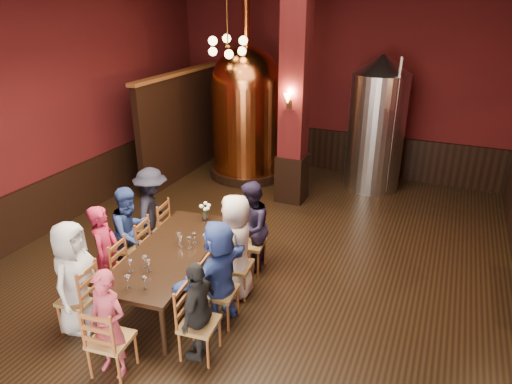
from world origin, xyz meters
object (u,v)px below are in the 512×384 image
at_px(person_0, 74,277).
at_px(rose_vase, 205,209).
at_px(dining_table, 172,254).
at_px(copper_kettle, 247,112).
at_px(steel_vessel, 377,124).
at_px(person_1, 106,254).
at_px(person_2, 131,232).

distance_m(person_0, rose_vase, 2.22).
xyz_separation_m(dining_table, rose_vase, (-0.02, 1.00, 0.27)).
height_order(copper_kettle, steel_vessel, copper_kettle).
bearing_deg(dining_table, copper_kettle, 95.91).
bearing_deg(person_0, steel_vessel, -33.30).
bearing_deg(person_1, rose_vase, -48.93).
distance_m(person_1, rose_vase, 1.64).
distance_m(person_2, copper_kettle, 4.73).
bearing_deg(dining_table, steel_vessel, 64.58).
xyz_separation_m(person_0, steel_vessel, (2.59, 6.43, 0.71)).
bearing_deg(person_0, person_1, -5.08).
xyz_separation_m(dining_table, person_2, (-0.88, 0.23, 0.04)).
distance_m(dining_table, person_2, 0.91).
relative_size(person_1, rose_vase, 4.71).
relative_size(person_1, copper_kettle, 0.34).
height_order(person_0, copper_kettle, copper_kettle).
xyz_separation_m(person_1, person_2, (-0.07, 0.66, 0.00)).
height_order(dining_table, copper_kettle, copper_kettle).
relative_size(copper_kettle, steel_vessel, 1.45).
distance_m(person_0, person_2, 1.33).
relative_size(dining_table, person_2, 1.71).
bearing_deg(dining_table, person_2, 158.78).
bearing_deg(person_1, copper_kettle, -17.34).
distance_m(dining_table, person_0, 1.31).
relative_size(person_0, copper_kettle, 0.36).
xyz_separation_m(person_2, copper_kettle, (-0.18, 4.66, 0.83)).
distance_m(copper_kettle, rose_vase, 4.07).
relative_size(dining_table, person_1, 1.71).
bearing_deg(dining_table, person_1, -158.78).
distance_m(dining_table, rose_vase, 1.04).
relative_size(dining_table, steel_vessel, 0.84).
height_order(person_0, rose_vase, person_0).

